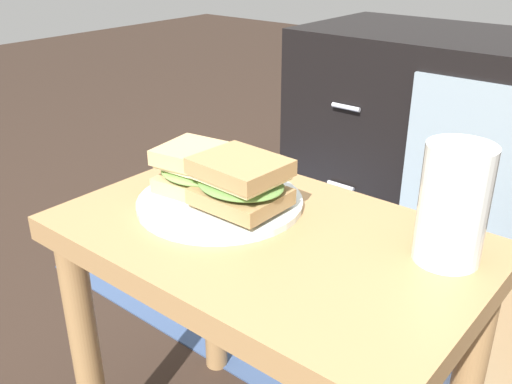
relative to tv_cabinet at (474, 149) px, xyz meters
The scene contains 7 objects.
side_table 0.95m from the tv_cabinet, 86.93° to the right, with size 0.56×0.36×0.46m.
tv_cabinet is the anchor object (origin of this frame).
area_rug 0.57m from the tv_cabinet, 118.05° to the right, with size 1.10×0.75×0.01m.
plate 0.95m from the tv_cabinet, 93.01° to the right, with size 0.24×0.24×0.01m, color silver.
sandwich_front 0.96m from the tv_cabinet, 95.62° to the right, with size 0.13×0.11×0.07m.
sandwich_back 0.96m from the tv_cabinet, 90.41° to the right, with size 0.13×0.11×0.07m.
beer_glass 0.94m from the tv_cabinet, 73.36° to the right, with size 0.08×0.08×0.15m.
Camera 1 is at (0.41, -0.52, 0.82)m, focal length 40.14 mm.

